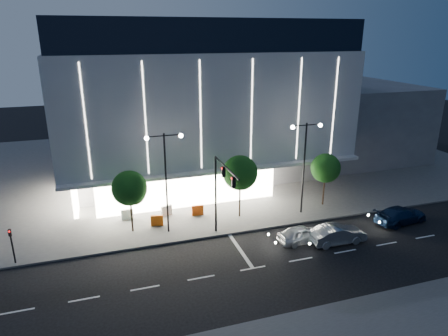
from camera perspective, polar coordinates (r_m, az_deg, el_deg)
ground at (r=31.47m, az=-0.37°, el=-13.33°), size 160.00×160.00×0.00m
sidewalk_museum at (r=53.76m, az=-2.93°, el=0.68°), size 70.00×40.00×0.15m
museum at (r=49.56m, az=-4.88°, el=10.03°), size 30.00×25.80×18.00m
annex_building at (r=61.12m, az=16.53°, el=6.91°), size 16.00×20.00×10.00m
traffic_mast at (r=32.34m, az=-0.47°, el=-2.44°), size 0.33×5.89×7.07m
street_lamp_west at (r=33.61m, az=-8.35°, el=-0.12°), size 3.16×0.36×9.00m
street_lamp_east at (r=37.78m, az=11.46°, el=1.82°), size 3.16×0.36×9.00m
ped_signal_far at (r=34.16m, az=-28.06°, el=-9.36°), size 0.22×0.24×3.00m
tree_left at (r=34.92m, az=-13.31°, el=-3.07°), size 3.02×3.02×5.72m
tree_mid at (r=36.76m, az=2.34°, el=-0.95°), size 3.25×3.25×6.15m
tree_right at (r=40.73m, az=14.32°, el=-0.22°), size 2.91×2.91×5.51m
car_lead at (r=34.51m, az=11.07°, el=-9.25°), size 4.34×2.03×1.44m
car_second at (r=34.99m, az=15.87°, el=-9.10°), size 4.83×1.72×1.59m
car_third at (r=40.51m, az=23.91°, el=-6.16°), size 5.53×2.84×1.53m
barrier_a at (r=36.81m, az=-9.55°, el=-7.41°), size 1.13×0.46×1.00m
barrier_b at (r=38.54m, az=-13.67°, el=-6.46°), size 1.11×0.29×1.00m
barrier_c at (r=38.38m, az=-3.79°, el=-6.04°), size 1.11×0.31×1.00m
barrier_d at (r=38.63m, az=-8.20°, el=-6.03°), size 1.12×0.62×1.00m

